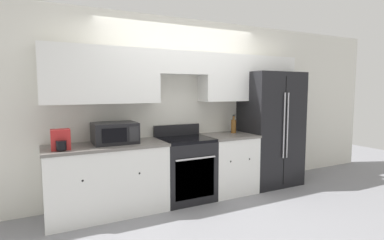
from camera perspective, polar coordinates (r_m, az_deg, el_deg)
ground_plane at (r=4.22m, az=1.98°, el=-15.85°), size 12.00×12.00×0.00m
wall_back at (r=4.45m, az=-1.55°, el=4.78°), size 8.00×0.39×2.60m
lower_cabinets_left at (r=3.97m, az=-15.86°, el=-10.75°), size 1.47×0.64×0.88m
lower_cabinets_right at (r=4.65m, az=6.89°, el=-8.13°), size 0.75×0.64×0.88m
oven_range at (r=4.29m, az=-1.31°, el=-9.19°), size 0.73×0.65×1.04m
refrigerator at (r=5.10m, az=14.40°, el=-1.59°), size 0.94×0.76×1.83m
microwave at (r=3.91m, az=-14.49°, el=-2.39°), size 0.54×0.42×0.26m
bottle at (r=4.73m, az=7.92°, el=-1.09°), size 0.08×0.08×0.29m
electric_kettle at (r=3.67m, az=-23.74°, el=-3.57°), size 0.20×0.22×0.23m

